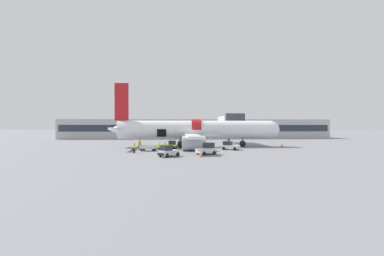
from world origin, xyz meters
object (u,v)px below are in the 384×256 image
baggage_tug_mid (230,146)px  ground_crew_loader_b (134,148)px  baggage_tug_rear (168,152)px  suitcase_on_tarmac_upright (134,150)px  baggage_tug_spare (170,145)px  airplane (194,131)px  baggage_tug_lead (207,149)px  ground_crew_driver (159,147)px  ground_crew_loader_a (140,144)px  baggage_cart_loading (148,148)px  ground_crew_supervisor (165,146)px

baggage_tug_mid → ground_crew_loader_b: size_ratio=2.15×
baggage_tug_rear → suitcase_on_tarmac_upright: baggage_tug_rear is taller
baggage_tug_mid → baggage_tug_spare: bearing=167.0°
baggage_tug_spare → baggage_tug_rear: bearing=-90.2°
airplane → baggage_tug_lead: size_ratio=10.77×
baggage_tug_spare → ground_crew_driver: bearing=-105.6°
baggage_tug_lead → ground_crew_loader_b: bearing=165.2°
ground_crew_loader_b → baggage_tug_rear: bearing=-43.6°
baggage_tug_spare → baggage_tug_mid: bearing=-13.0°
ground_crew_loader_a → ground_crew_loader_b: ground_crew_loader_a is taller
baggage_tug_spare → baggage_cart_loading: bearing=-134.4°
airplane → baggage_tug_spare: size_ratio=11.83×
ground_crew_driver → suitcase_on_tarmac_upright: size_ratio=2.73×
ground_crew_loader_a → suitcase_on_tarmac_upright: (-0.71, -1.92, -0.70)m
airplane → baggage_tug_lead: 13.34m
baggage_tug_lead → baggage_tug_spare: (-5.37, 9.27, -0.10)m
airplane → baggage_tug_spare: bearing=-139.0°
airplane → baggage_tug_rear: 16.10m
baggage_cart_loading → suitcase_on_tarmac_upright: 2.45m
airplane → ground_crew_supervisor: (-5.11, -8.29, -2.35)m
baggage_tug_mid → ground_crew_loader_b: (-15.48, -4.10, 0.17)m
baggage_tug_spare → ground_crew_supervisor: (-0.72, -4.48, 0.22)m
ground_crew_loader_b → suitcase_on_tarmac_upright: size_ratio=2.65×
ground_crew_driver → baggage_tug_lead: bearing=-26.3°
ground_crew_loader_a → baggage_cart_loading: bearing=-50.6°
ground_crew_driver → baggage_tug_rear: bearing=-74.3°
baggage_tug_mid → ground_crew_driver: 12.30m
baggage_tug_rear → baggage_cart_loading: bearing=113.6°
airplane → ground_crew_loader_a: (-9.60, -5.26, -2.26)m
ground_crew_loader_a → ground_crew_supervisor: size_ratio=1.11×
baggage_tug_rear → ground_crew_loader_b: size_ratio=1.95×
baggage_tug_spare → ground_crew_loader_b: size_ratio=1.83×
baggage_tug_rear → baggage_tug_lead: bearing=22.2°
baggage_tug_rear → ground_crew_driver: bearing=105.7°
baggage_tug_spare → ground_crew_supervisor: size_ratio=1.76×
baggage_tug_lead → ground_crew_driver: 7.80m
baggage_tug_spare → ground_crew_driver: 6.04m
baggage_tug_spare → ground_crew_loader_b: bearing=-129.5°
baggage_cart_loading → ground_crew_loader_b: bearing=-122.3°
ground_crew_loader_b → airplane: bearing=46.6°
baggage_tug_lead → ground_crew_loader_a: (-10.59, 7.81, 0.21)m
baggage_cart_loading → ground_crew_supervisor: ground_crew_supervisor is taller
ground_crew_driver → baggage_cart_loading: bearing=129.5°
baggage_tug_lead → ground_crew_supervisor: 7.75m
airplane → baggage_tug_lead: (0.99, -13.08, -2.47)m
suitcase_on_tarmac_upright → baggage_tug_rear: bearing=-54.0°
baggage_cart_loading → ground_crew_supervisor: 2.93m
airplane → baggage_tug_rear: airplane is taller
baggage_cart_loading → suitcase_on_tarmac_upright: size_ratio=6.32×
baggage_tug_lead → ground_crew_supervisor: size_ratio=1.93×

